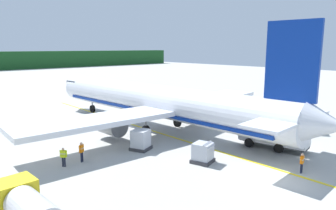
{
  "coord_description": "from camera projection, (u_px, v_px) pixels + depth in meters",
  "views": [
    {
      "loc": [
        -20.68,
        -10.77,
        9.76
      ],
      "look_at": [
        0.56,
        12.83,
        3.89
      ],
      "focal_mm": 33.54,
      "sensor_mm": 36.0,
      "label": 1
    }
  ],
  "objects": [
    {
      "name": "apron_guide_line",
      "position": [
        177.0,
        138.0,
        34.06
      ],
      "size": [
        0.3,
        60.0,
        0.01
      ],
      "primitive_type": "cube",
      "color": "yellow",
      "rests_on": "ground"
    },
    {
      "name": "service_truck_pushback",
      "position": [
        302.0,
        120.0,
        37.55
      ],
      "size": [
        5.91,
        4.81,
        2.53
      ],
      "color": "#338C3F",
      "rests_on": "ground"
    },
    {
      "name": "crew_marshaller",
      "position": [
        63.0,
        156.0,
        25.88
      ],
      "size": [
        0.47,
        0.5,
        1.62
      ],
      "color": "#191E33",
      "rests_on": "ground"
    },
    {
      "name": "cargo_container_mid",
      "position": [
        203.0,
        153.0,
        26.82
      ],
      "size": [
        2.08,
        2.08,
        1.84
      ],
      "color": "#333338",
      "rests_on": "ground"
    },
    {
      "name": "crew_loader_left",
      "position": [
        81.0,
        150.0,
        26.9
      ],
      "size": [
        0.56,
        0.42,
        1.76
      ],
      "color": "#191E33",
      "rests_on": "ground"
    },
    {
      "name": "service_truck_catering",
      "position": [
        274.0,
        133.0,
        30.48
      ],
      "size": [
        3.4,
        6.73,
        2.75
      ],
      "color": "silver",
      "rests_on": "ground"
    },
    {
      "name": "ground",
      "position": [
        40.0,
        101.0,
        58.36
      ],
      "size": [
        240.0,
        320.0,
        0.2
      ],
      "primitive_type": "cube",
      "color": "#A8A8A3"
    },
    {
      "name": "cargo_container_near",
      "position": [
        262.0,
        121.0,
        37.84
      ],
      "size": [
        2.31,
        2.31,
        2.04
      ],
      "color": "#333338",
      "rests_on": "ground"
    },
    {
      "name": "service_truck_fuel",
      "position": [
        26.0,
        208.0,
        16.61
      ],
      "size": [
        2.64,
        5.51,
        2.4
      ],
      "color": "yellow",
      "rests_on": "ground"
    },
    {
      "name": "crew_loader_right",
      "position": [
        302.0,
        161.0,
        24.52
      ],
      "size": [
        0.62,
        0.3,
        1.63
      ],
      "color": "#191E33",
      "rests_on": "ground"
    },
    {
      "name": "cargo_container_far",
      "position": [
        141.0,
        140.0,
        30.18
      ],
      "size": [
        2.21,
        2.21,
        2.08
      ],
      "color": "#333338",
      "rests_on": "ground"
    },
    {
      "name": "airliner_foreground",
      "position": [
        157.0,
        102.0,
        37.28
      ],
      "size": [
        34.63,
        41.73,
        11.9
      ],
      "color": "silver",
      "rests_on": "ground"
    }
  ]
}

